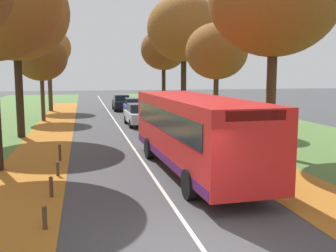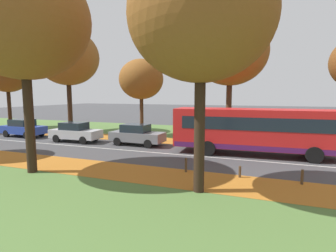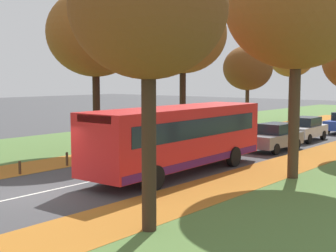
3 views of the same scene
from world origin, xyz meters
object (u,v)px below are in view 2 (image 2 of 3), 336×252
tree_left_mid (23,20)px  tree_right_far (68,58)px  tree_right_distant (7,73)px  bus (256,129)px  bollard_sixth (186,165)px  bollard_fifth (240,172)px  car_blue_third_in_line (23,128)px  tree_right_mid (141,79)px  car_silver_following (75,132)px  tree_left_near (201,16)px  car_grey_lead (137,135)px  tree_right_near (230,52)px  bollard_fourth (302,177)px

tree_left_mid → tree_right_far: (12.35, 8.14, 0.22)m
tree_right_distant → bus: size_ratio=0.82×
bollard_sixth → bollard_fifth: bearing=-88.8°
bollard_fifth → car_blue_third_in_line: car_blue_third_in_line is taller
tree_right_mid → tree_right_far: 8.56m
tree_left_mid → tree_right_distant: size_ratio=1.20×
tree_left_mid → car_silver_following: bearing=25.7°
tree_left_near → bollard_fifth: tree_left_near is taller
car_grey_lead → car_blue_third_in_line: 11.77m
tree_right_distant → tree_left_mid: bearing=-126.3°
tree_right_far → car_silver_following: 9.34m
tree_right_near → bollard_fourth: bearing=-155.3°
tree_right_distant → bollard_fifth: size_ratio=15.51×
tree_left_near → bollard_sixth: bearing=27.6°
tree_right_far → tree_right_distant: (0.03, 8.71, -1.30)m
tree_left_near → tree_right_far: 20.59m
tree_left_near → tree_right_far: (12.04, 16.69, 0.82)m
bollard_sixth → car_silver_following: (5.10, 11.05, 0.44)m
bus → car_silver_following: 14.21m
bollard_fourth → bus: bearing=22.1°
tree_right_near → tree_right_far: 16.28m
tree_left_near → car_silver_following: bearing=58.8°
tree_right_mid → tree_right_distant: bearing=90.2°
tree_right_mid → tree_right_far: size_ratio=0.68×
tree_right_distant → car_blue_third_in_line: tree_right_distant is taller
tree_right_far → tree_left_near: bearing=-125.8°
tree_left_mid → car_silver_following: 10.86m
bollard_sixth → car_blue_third_in_line: 18.24m
bollard_sixth → bus: bearing=-30.6°
car_blue_third_in_line → tree_right_far: bearing=-24.8°
tree_left_mid → bollard_fifth: tree_left_mid is taller
bollard_sixth → tree_right_distant: bearing=68.1°
tree_right_distant → car_grey_lead: (-4.13, -18.57, -5.54)m
tree_left_mid → car_grey_lead: (8.25, -1.72, -6.61)m
bollard_sixth → car_blue_third_in_line: car_blue_third_in_line is taller
tree_right_mid → tree_left_mid: bearing=179.6°
tree_left_near → car_grey_lead: 12.08m
bollard_fourth → car_grey_lead: size_ratio=0.16×
car_grey_lead → tree_left_near: bearing=-139.3°
tree_right_mid → car_silver_following: (-4.70, 3.82, -4.48)m
tree_right_mid → bollard_sixth: size_ratio=9.73×
tree_right_far → bus: 20.01m
tree_left_near → car_grey_lead: tree_left_near is taller
tree_left_near → bollard_sixth: 6.98m
bollard_fourth → bollard_sixth: size_ratio=0.90×
tree_left_near → car_silver_following: size_ratio=2.21×
bus → car_grey_lead: (0.30, 8.73, -0.89)m
bollard_fourth → car_blue_third_in_line: 23.31m
bollard_fifth → bollard_sixth: bollard_sixth is taller
bollard_fifth → car_grey_lead: 9.94m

